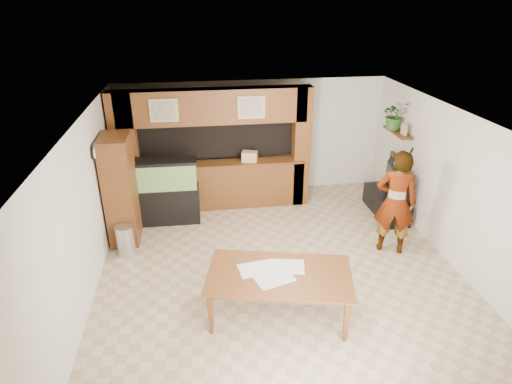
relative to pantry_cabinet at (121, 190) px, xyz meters
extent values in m
plane|color=tan|center=(2.70, -1.39, -1.02)|extent=(6.50, 6.50, 0.00)
plane|color=white|center=(2.70, -1.39, 1.58)|extent=(6.50, 6.50, 0.00)
plane|color=beige|center=(2.70, 1.86, 0.28)|extent=(6.00, 0.00, 6.00)
plane|color=beige|center=(-0.30, -1.39, 0.28)|extent=(0.00, 6.50, 6.50)
plane|color=beige|center=(5.70, -1.39, 0.28)|extent=(0.00, 6.50, 6.50)
cube|color=brown|center=(1.80, 1.06, -0.52)|extent=(3.80, 0.35, 1.00)
cube|color=brown|center=(1.80, 1.06, 0.00)|extent=(3.80, 0.43, 0.04)
cube|color=brown|center=(1.80, 1.06, 1.23)|extent=(3.80, 0.35, 0.70)
cube|color=brown|center=(0.00, 1.06, 0.28)|extent=(0.50, 0.35, 2.60)
cube|color=brown|center=(3.65, 1.06, 0.28)|extent=(0.35, 0.35, 2.60)
cube|color=black|center=(1.80, 1.61, 0.43)|extent=(4.20, 0.45, 0.85)
cube|color=tan|center=(0.85, 0.86, 1.23)|extent=(0.55, 0.03, 0.45)
cube|color=tan|center=(0.85, 0.84, 1.23)|extent=(0.43, 0.01, 0.35)
cube|color=tan|center=(2.55, 0.86, 1.23)|extent=(0.55, 0.03, 0.45)
cube|color=tan|center=(2.55, 0.84, 1.23)|extent=(0.43, 0.01, 0.35)
cylinder|color=black|center=(-0.27, -0.39, 0.88)|extent=(0.04, 0.25, 0.25)
cylinder|color=white|center=(-0.24, -0.39, 0.88)|extent=(0.01, 0.21, 0.21)
cube|color=brown|center=(5.55, 0.56, 0.68)|extent=(0.25, 0.90, 0.04)
cube|color=brown|center=(0.00, 0.00, 0.00)|extent=(0.51, 0.84, 2.04)
cylinder|color=#B2B2B7|center=(0.07, -0.59, -0.74)|extent=(0.31, 0.31, 0.57)
cube|color=black|center=(0.81, 0.56, -0.64)|extent=(1.22, 0.46, 0.76)
cube|color=#388D45|center=(0.81, 0.56, 0.01)|extent=(1.17, 0.43, 0.53)
cube|color=black|center=(0.81, 0.56, 0.30)|extent=(1.22, 0.46, 0.06)
cube|color=black|center=(5.35, 0.22, -0.80)|extent=(0.50, 1.36, 0.45)
imported|color=black|center=(5.35, 0.22, -0.20)|extent=(0.44, 1.30, 0.74)
cube|color=tan|center=(5.55, 0.31, 0.81)|extent=(0.07, 0.17, 0.22)
imported|color=#2E5E25|center=(5.52, 0.71, 1.00)|extent=(0.60, 0.53, 0.60)
imported|color=#A08558|center=(4.83, -1.13, -0.05)|extent=(0.83, 0.70, 1.93)
cylinder|color=black|center=(4.88, -1.29, 0.95)|extent=(0.03, 0.10, 0.15)
imported|color=brown|center=(2.47, -2.59, -0.67)|extent=(2.23, 1.56, 0.71)
cube|color=silver|center=(2.17, -2.39, -0.30)|extent=(0.54, 0.43, 0.01)
cube|color=silver|center=(2.38, -2.63, -0.30)|extent=(0.61, 0.52, 0.01)
cube|color=silver|center=(2.62, -2.39, -0.30)|extent=(0.56, 0.46, 0.01)
cube|color=tan|center=(2.53, 1.06, 0.12)|extent=(0.36, 0.29, 0.21)
camera|label=1|loc=(1.43, -7.41, 3.30)|focal=30.00mm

